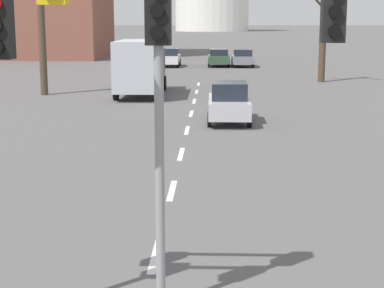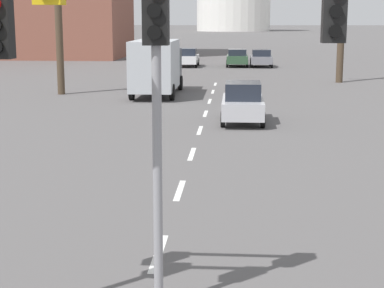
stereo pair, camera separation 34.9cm
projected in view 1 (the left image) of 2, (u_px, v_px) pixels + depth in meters
The scene contains 16 objects.
lane_stripe_1 at pixel (156, 253), 12.05m from camera, with size 0.16×2.00×0.01m, color silver.
lane_stripe_2 at pixel (172, 190), 16.46m from camera, with size 0.16×2.00×0.01m, color silver.
lane_stripe_3 at pixel (181, 154), 20.87m from camera, with size 0.16×2.00×0.01m, color silver.
lane_stripe_4 at pixel (187, 130), 25.28m from camera, with size 0.16×2.00×0.01m, color silver.
lane_stripe_5 at pixel (191, 114), 29.70m from camera, with size 0.16×2.00×0.01m, color silver.
lane_stripe_6 at pixel (194, 101), 34.11m from camera, with size 0.16×2.00×0.01m, color silver.
lane_stripe_7 at pixel (197, 92), 38.52m from camera, with size 0.16×2.00×0.01m, color silver.
lane_stripe_8 at pixel (199, 84), 42.93m from camera, with size 0.16×2.00×0.01m, color silver.
traffic_signal_centre_tall at pixel (103, 55), 9.09m from camera, with size 2.62×0.34×5.03m.
sedan_near_left at pixel (229, 102), 27.04m from camera, with size 1.79×4.03×1.73m.
sedan_near_right at pixel (170, 57), 58.18m from camera, with size 1.85×4.44×1.67m.
sedan_mid_centre at pixel (243, 58), 58.00m from camera, with size 1.97×3.97×1.57m.
sedan_far_left at pixel (219, 58), 58.37m from camera, with size 1.97×4.15×1.59m.
delivery_truck at pixel (141, 66), 36.34m from camera, with size 2.44×7.20×3.14m.
bare_tree_left_near at pixel (42, 8), 36.01m from camera, with size 2.29×3.79×9.52m.
bare_tree_right_near at pixel (323, 16), 43.39m from camera, with size 3.75×3.52×9.71m.
Camera 1 is at (1.08, -3.44, 4.35)m, focal length 60.00 mm.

